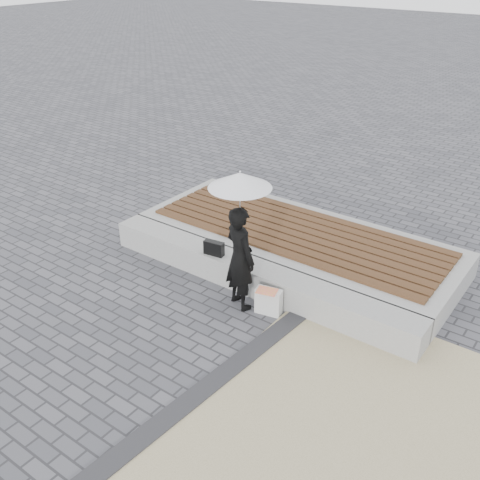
% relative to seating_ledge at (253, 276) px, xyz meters
% --- Properties ---
extents(ground, '(80.00, 80.00, 0.00)m').
position_rel_seating_ledge_xyz_m(ground, '(0.00, -1.60, -0.20)').
color(ground, '#525257').
rests_on(ground, ground).
extents(edging_band, '(0.61, 5.20, 0.04)m').
position_rel_seating_ledge_xyz_m(edging_band, '(0.75, -2.10, -0.18)').
color(edging_band, '#2C2C2F').
rests_on(edging_band, ground).
extents(seating_ledge, '(5.00, 0.45, 0.40)m').
position_rel_seating_ledge_xyz_m(seating_ledge, '(0.00, 0.00, 0.00)').
color(seating_ledge, '#A5A5A0').
rests_on(seating_ledge, ground).
extents(timber_platform, '(5.00, 2.00, 0.40)m').
position_rel_seating_ledge_xyz_m(timber_platform, '(0.00, 1.20, 0.00)').
color(timber_platform, '#9A9995').
rests_on(timber_platform, ground).
extents(timber_decking, '(4.60, 1.60, 0.04)m').
position_rel_seating_ledge_xyz_m(timber_decking, '(0.00, 1.20, 0.22)').
color(timber_decking, '#58301F').
rests_on(timber_decking, timber_platform).
extents(woman, '(0.62, 0.51, 1.47)m').
position_rel_seating_ledge_xyz_m(woman, '(0.08, -0.44, 0.53)').
color(woman, black).
rests_on(woman, ground).
extents(parasol, '(0.80, 0.80, 1.02)m').
position_rel_seating_ledge_xyz_m(parasol, '(0.08, -0.44, 1.63)').
color(parasol, silver).
rests_on(parasol, ground).
extents(handbag, '(0.31, 0.15, 0.21)m').
position_rel_seating_ledge_xyz_m(handbag, '(-0.62, -0.11, 0.31)').
color(handbag, black).
rests_on(handbag, seating_ledge).
extents(canvas_tote, '(0.37, 0.21, 0.37)m').
position_rel_seating_ledge_xyz_m(canvas_tote, '(0.51, -0.37, -0.02)').
color(canvas_tote, white).
rests_on(canvas_tote, ground).
extents(magazine, '(0.31, 0.26, 0.01)m').
position_rel_seating_ledge_xyz_m(magazine, '(0.51, -0.42, 0.17)').
color(magazine, '#FA4461').
rests_on(magazine, canvas_tote).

